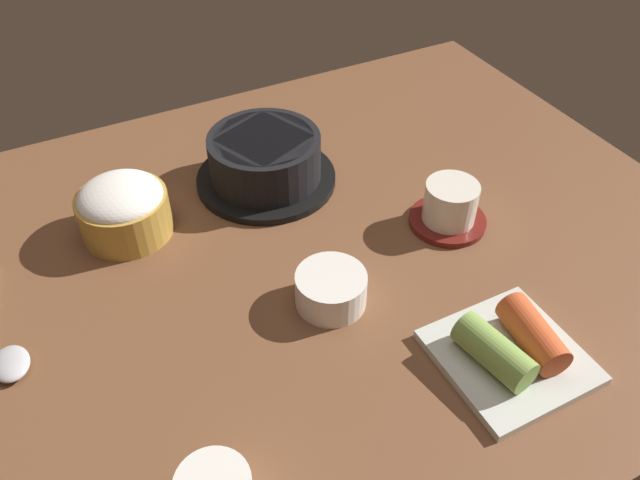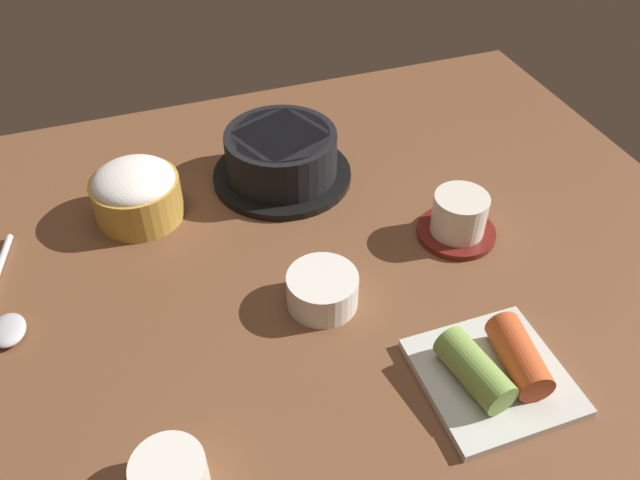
# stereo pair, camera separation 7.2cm
# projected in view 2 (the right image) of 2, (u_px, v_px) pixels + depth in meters

# --- Properties ---
(dining_table) EXTENTS (1.00, 0.76, 0.02)m
(dining_table) POSITION_uv_depth(u_px,v_px,m) (298.00, 258.00, 0.75)
(dining_table) COLOR brown
(dining_table) RESTS_ON ground
(stone_pot) EXTENTS (0.18, 0.18, 0.07)m
(stone_pot) POSITION_uv_depth(u_px,v_px,m) (281.00, 157.00, 0.83)
(stone_pot) COLOR black
(stone_pot) RESTS_ON dining_table
(rice_bowl) EXTENTS (0.11, 0.11, 0.07)m
(rice_bowl) POSITION_uv_depth(u_px,v_px,m) (136.00, 192.00, 0.77)
(rice_bowl) COLOR #B78C38
(rice_bowl) RESTS_ON dining_table
(tea_cup_with_saucer) EXTENTS (0.09, 0.09, 0.06)m
(tea_cup_with_saucer) POSITION_uv_depth(u_px,v_px,m) (459.00, 218.00, 0.75)
(tea_cup_with_saucer) COLOR maroon
(tea_cup_with_saucer) RESTS_ON dining_table
(banchan_cup_center) EXTENTS (0.08, 0.08, 0.04)m
(banchan_cup_center) POSITION_uv_depth(u_px,v_px,m) (325.00, 288.00, 0.67)
(banchan_cup_center) COLOR white
(banchan_cup_center) RESTS_ON dining_table
(kimchi_plate) EXTENTS (0.14, 0.14, 0.05)m
(kimchi_plate) POSITION_uv_depth(u_px,v_px,m) (495.00, 370.00, 0.60)
(kimchi_plate) COLOR silver
(kimchi_plate) RESTS_ON dining_table
(side_bowl_near) EXTENTS (0.06, 0.06, 0.04)m
(side_bowl_near) POSITION_uv_depth(u_px,v_px,m) (170.00, 475.00, 0.52)
(side_bowl_near) COLOR white
(side_bowl_near) RESTS_ON dining_table
(spoon) EXTENTS (0.06, 0.18, 0.01)m
(spoon) POSITION_uv_depth(u_px,v_px,m) (3.00, 315.00, 0.67)
(spoon) COLOR #B7B7BC
(spoon) RESTS_ON dining_table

